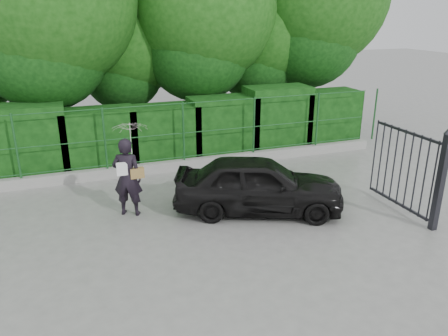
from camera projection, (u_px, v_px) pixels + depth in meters
name	position (u px, v px, depth m)	size (l,w,h in m)	color
ground	(221.00, 238.00, 9.37)	(80.00, 80.00, 0.00)	gray
kerb	(172.00, 166.00, 13.30)	(14.00, 0.25, 0.30)	#9E9E99
fence	(178.00, 132.00, 13.02)	(14.13, 0.06, 1.80)	#1A5021
hedge	(166.00, 131.00, 13.93)	(14.20, 1.20, 2.20)	black
trees	(177.00, 11.00, 15.02)	(17.10, 6.15, 8.08)	black
gate	(424.00, 172.00, 9.79)	(0.22, 2.33, 2.36)	#232329
woman	(129.00, 159.00, 10.08)	(0.97, 0.84, 2.23)	black
car	(259.00, 184.00, 10.45)	(1.62, 4.02, 1.37)	black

